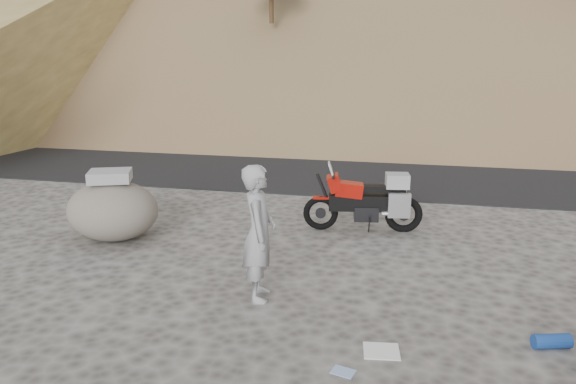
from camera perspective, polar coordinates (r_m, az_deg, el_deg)
ground at (r=8.03m, az=2.45°, el=-11.15°), size 140.00×140.00×0.00m
road at (r=16.54m, az=7.79°, el=2.53°), size 120.00×7.00×0.05m
motorcycle at (r=10.82m, az=8.18°, el=-0.99°), size 2.28×0.86×1.36m
man at (r=8.19m, az=-2.87°, el=-10.60°), size 0.59×0.79×1.94m
boulder at (r=10.77m, az=-17.38°, el=-1.74°), size 1.88×1.67×1.28m
gear_white_cloth at (r=6.97m, az=9.47°, el=-15.65°), size 0.46×0.42×0.01m
gear_blue_mat at (r=7.60m, az=25.22°, el=-13.55°), size 0.48×0.29×0.18m
gear_blue_cloth at (r=6.55m, az=5.63°, el=-17.72°), size 0.30×0.25×0.01m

